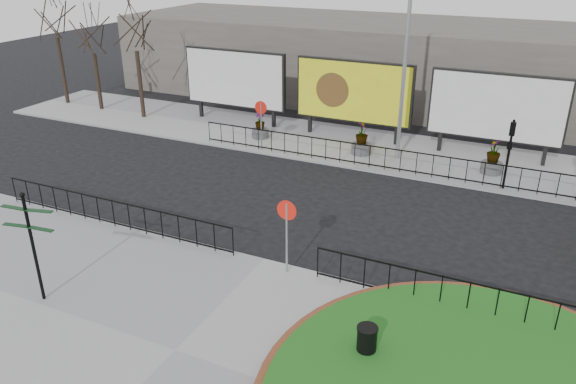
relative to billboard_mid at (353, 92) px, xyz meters
The scene contains 22 objects.
ground 13.31m from the billboard_mid, 83.40° to the right, with size 90.00×90.00×0.00m, color black.
pavement_near 18.21m from the billboard_mid, 85.23° to the right, with size 30.00×10.00×0.12m, color gray.
pavement_far 3.10m from the billboard_mid, 32.94° to the right, with size 44.00×6.00×0.12m, color gray.
railing_near_left 14.15m from the billboard_mid, 108.73° to the right, with size 10.00×0.10×1.10m, color black, non-canonical shape.
railing_near_right 15.62m from the billboard_mid, 58.92° to the right, with size 9.00×0.10×1.10m, color black, non-canonical shape.
railing_far 4.84m from the billboard_mid, 55.75° to the right, with size 18.00×0.10×1.10m, color black, non-canonical shape.
speed_sign_far 5.04m from the billboard_mid, 134.46° to the right, with size 0.64×0.07×2.47m.
speed_sign_near 13.62m from the billboard_mid, 79.41° to the right, with size 0.64×0.07×2.47m.
billboard_left 7.00m from the billboard_mid, behind, with size 6.20×0.31×4.10m.
billboard_mid is the anchor object (origin of this frame).
billboard_right 7.00m from the billboard_mid, ahead, with size 6.20×0.31×4.10m.
lamp_post 4.23m from the billboard_mid, 33.25° to the right, with size 0.74×0.18×9.23m.
signal_pole_a 8.80m from the billboard_mid, 24.42° to the right, with size 0.22×0.26×3.00m.
tree_left 12.63m from the billboard_mid, behind, with size 2.00×2.00×7.00m, color #2D2119, non-canonical shape.
tree_mid 16.05m from the billboard_mid, behind, with size 2.00×2.00×6.20m, color #2D2119, non-canonical shape.
tree_far 19.07m from the billboard_mid, behind, with size 2.00×2.00×7.50m, color #2D2119, non-canonical shape.
building_backdrop 9.15m from the billboard_mid, 80.57° to the left, with size 40.00×10.00×5.00m, color #5A564E.
fingerpost_sign 18.02m from the billboard_mid, 100.61° to the right, with size 1.60×0.51×3.41m.
litter_bin 17.32m from the billboard_mid, 69.62° to the right, with size 0.54×0.54×0.89m.
planter_a 5.23m from the billboard_mid, 155.95° to the right, with size 0.89×0.89×1.38m.
planter_b 3.04m from the billboard_mid, 59.54° to the right, with size 0.97×0.97×1.60m.
planter_c 7.80m from the billboard_mid, 15.08° to the right, with size 0.95×0.95×1.57m.
Camera 1 is at (7.46, -14.12, 9.68)m, focal length 35.00 mm.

